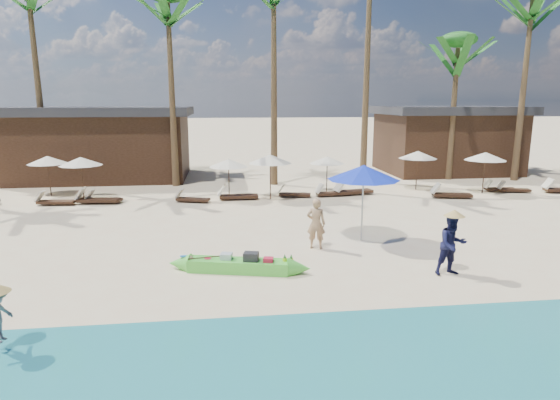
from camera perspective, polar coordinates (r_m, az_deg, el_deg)
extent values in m
plane|color=beige|center=(12.92, -3.35, -9.15)|extent=(240.00, 240.00, 0.00)
cube|color=tan|center=(8.47, -0.96, -21.37)|extent=(240.00, 4.50, 0.01)
cube|color=#52D13F|center=(13.16, -5.06, -8.00)|extent=(2.86, 1.22, 0.34)
cube|color=white|center=(13.15, -5.07, -7.93)|extent=(2.44, 0.97, 0.15)
cube|color=#262628|center=(13.01, -3.55, -7.06)|extent=(0.46, 0.39, 0.31)
cube|color=silver|center=(13.20, -6.56, -6.98)|extent=(0.36, 0.33, 0.25)
cube|color=red|center=(12.91, -1.43, -7.45)|extent=(0.31, 0.28, 0.19)
cylinder|color=red|center=(13.35, -8.79, -7.20)|extent=(0.19, 0.19, 0.08)
cylinder|color=#262628|center=(13.33, -9.81, -7.28)|extent=(0.18, 0.18, 0.07)
sphere|color=tan|center=(13.43, -10.86, -6.97)|extent=(0.16, 0.16, 0.16)
cylinder|color=yellow|center=(12.98, 0.59, -7.44)|extent=(0.12, 0.12, 0.16)
cylinder|color=yellow|center=(12.96, 1.37, -7.46)|extent=(0.12, 0.12, 0.16)
imported|color=tan|center=(14.96, 4.41, -2.88)|extent=(0.70, 0.56, 1.65)
imported|color=#15163A|center=(13.52, 20.25, -5.12)|extent=(0.88, 0.71, 1.70)
cylinder|color=#99999E|center=(15.93, 10.02, -0.51)|extent=(0.05, 0.05, 2.51)
cone|color=#152DC4|center=(15.74, 10.16, 3.35)|extent=(2.40, 2.40, 0.49)
cylinder|color=#3C2418|center=(25.88, -26.30, 2.57)|extent=(0.05, 0.05, 1.94)
cone|color=beige|center=(25.77, -26.48, 4.39)|extent=(1.94, 1.94, 0.39)
cube|color=#3C2418|center=(23.59, -25.58, -0.22)|extent=(1.67, 0.68, 0.12)
cube|color=beige|center=(23.84, -27.22, 0.45)|extent=(0.41, 0.56, 0.48)
cylinder|color=#3C2418|center=(24.21, -22.97, 2.36)|extent=(0.05, 0.05, 2.00)
cone|color=beige|center=(24.10, -23.14, 4.37)|extent=(2.00, 2.00, 0.40)
cube|color=#3C2418|center=(23.14, -21.22, -0.02)|extent=(1.91, 0.78, 0.13)
cube|color=beige|center=(23.37, -23.17, 0.76)|extent=(0.47, 0.64, 0.54)
cube|color=#3C2418|center=(23.23, -20.59, 0.01)|extent=(1.63, 0.79, 0.11)
cube|color=beige|center=(23.47, -22.17, 0.69)|extent=(0.44, 0.56, 0.46)
cylinder|color=#3C2418|center=(22.64, -6.25, 2.48)|extent=(0.05, 0.05, 1.88)
cone|color=beige|center=(22.52, -6.30, 4.51)|extent=(1.88, 1.88, 0.38)
cube|color=#3C2418|center=(22.24, -10.55, 0.07)|extent=(1.61, 0.93, 0.11)
cube|color=beige|center=(22.44, -12.19, 0.81)|extent=(0.48, 0.58, 0.45)
cylinder|color=#3C2418|center=(22.48, -1.19, 2.75)|extent=(0.05, 0.05, 2.09)
cone|color=beige|center=(22.35, -1.20, 5.03)|extent=(2.09, 2.09, 0.42)
cube|color=#3C2418|center=(22.53, -5.05, 0.45)|extent=(1.84, 0.60, 0.13)
cube|color=beige|center=(22.45, -7.13, 1.20)|extent=(0.41, 0.60, 0.54)
cube|color=#3C2418|center=(23.04, 1.82, 0.68)|extent=(1.61, 0.86, 0.11)
cube|color=beige|center=(23.06, 0.15, 1.38)|extent=(0.45, 0.57, 0.45)
cylinder|color=#3C2418|center=(24.11, 5.74, 3.02)|extent=(0.05, 0.05, 1.83)
cone|color=beige|center=(24.00, 5.78, 4.88)|extent=(1.83, 1.83, 0.37)
cube|color=#3C2418|center=(23.41, 6.50, 0.81)|extent=(1.69, 0.69, 0.12)
cube|color=beige|center=(23.13, 4.81, 1.45)|extent=(0.42, 0.57, 0.48)
cube|color=#3C2418|center=(23.88, 9.01, 1.02)|extent=(1.98, 0.98, 0.13)
cube|color=beige|center=(23.44, 7.22, 1.70)|extent=(0.54, 0.69, 0.55)
cylinder|color=#3C2418|center=(25.93, 16.35, 3.42)|extent=(0.05, 0.05, 2.00)
cone|color=beige|center=(25.82, 16.46, 5.31)|extent=(2.00, 2.00, 0.40)
cube|color=#3C2418|center=(24.30, 20.23, 0.59)|extent=(1.91, 0.98, 0.13)
cube|color=beige|center=(24.05, 18.43, 1.39)|extent=(0.53, 0.67, 0.53)
cylinder|color=#3C2418|center=(26.02, 23.59, 2.97)|extent=(0.05, 0.05, 2.05)
cone|color=beige|center=(25.91, 23.76, 4.90)|extent=(2.05, 2.05, 0.41)
cube|color=#3C2418|center=(27.10, 26.64, 1.12)|extent=(1.61, 0.81, 0.11)
cube|color=beige|center=(26.81, 25.34, 1.72)|extent=(0.44, 0.56, 0.45)
cube|color=#3C2418|center=(27.06, 25.26, 1.23)|extent=(1.60, 0.72, 0.11)
cube|color=beige|center=(26.75, 23.98, 1.82)|extent=(0.41, 0.54, 0.45)
cube|color=beige|center=(27.76, 29.86, 1.77)|extent=(0.52, 0.67, 0.54)
cone|color=brown|center=(28.80, -27.41, 12.27)|extent=(0.40, 0.40, 10.89)
cone|color=brown|center=(26.44, -13.05, 12.53)|extent=(0.40, 0.40, 10.08)
cone|color=brown|center=(26.22, -0.75, 14.13)|extent=(0.40, 0.40, 11.26)
cone|color=brown|center=(27.72, 10.55, 15.79)|extent=(0.40, 0.40, 13.16)
cone|color=brown|center=(29.82, 20.36, 10.08)|extent=(0.40, 0.40, 8.07)
ellipsoid|color=#215D17|center=(30.01, 20.95, 17.79)|extent=(2.08, 2.08, 0.88)
cone|color=brown|center=(31.00, 27.54, 11.91)|extent=(0.40, 0.40, 10.64)
cube|color=#3C2418|center=(30.54, -20.89, 6.04)|extent=(10.00, 6.00, 3.80)
cube|color=#2D2D33|center=(30.42, -21.20, 10.07)|extent=(10.80, 6.60, 0.50)
cube|color=#3C2418|center=(33.12, 19.54, 6.55)|extent=(8.00, 6.00, 3.80)
cube|color=#2D2D33|center=(33.01, 19.81, 10.26)|extent=(8.80, 6.60, 0.50)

